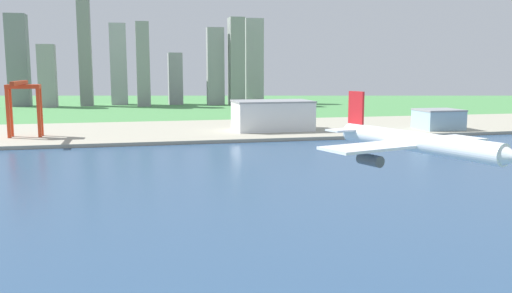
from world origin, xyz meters
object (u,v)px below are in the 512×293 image
Objects in this scene: warehouse_main at (272,115)px; warehouse_annex at (438,119)px; airplane_landing at (415,143)px; port_crane_red at (23,97)px.

warehouse_annex is at bearing -10.66° from warehouse_main.
warehouse_main is at bearing 169.34° from warehouse_annex.
airplane_landing is 314.64m from warehouse_main.
port_crane_red is 305.48m from warehouse_annex.
airplane_landing is 0.68× the size of warehouse_main.
port_crane_red reaches higher than warehouse_annex.
port_crane_red is 177.64m from warehouse_main.
airplane_landing is 0.86× the size of port_crane_red.
warehouse_main is at bearing 1.68° from port_crane_red.
airplane_landing reaches higher than port_crane_red.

